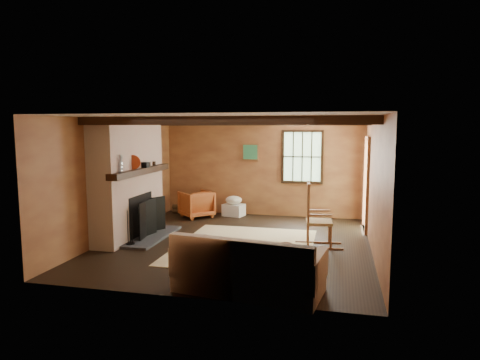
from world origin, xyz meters
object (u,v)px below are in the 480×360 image
(rocking_chair, at_px, (317,219))
(laundry_basket, at_px, (234,210))
(fireplace, at_px, (130,183))
(armchair, at_px, (196,204))
(sofa, at_px, (248,272))

(rocking_chair, bearing_deg, laundry_basket, 37.35)
(fireplace, relative_size, armchair, 3.31)
(fireplace, bearing_deg, armchair, 71.78)
(rocking_chair, bearing_deg, armchair, 51.43)
(sofa, relative_size, laundry_basket, 4.21)
(sofa, xyz_separation_m, laundry_basket, (-1.40, 4.84, -0.14))
(fireplace, bearing_deg, rocking_chair, 2.02)
(sofa, distance_m, laundry_basket, 5.04)
(fireplace, distance_m, sofa, 3.88)
(fireplace, relative_size, laundry_basket, 4.80)
(rocking_chair, height_order, laundry_basket, rocking_chair)
(rocking_chair, relative_size, sofa, 0.57)
(laundry_basket, relative_size, armchair, 0.69)
(fireplace, distance_m, armchair, 2.34)
(sofa, bearing_deg, fireplace, 149.70)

